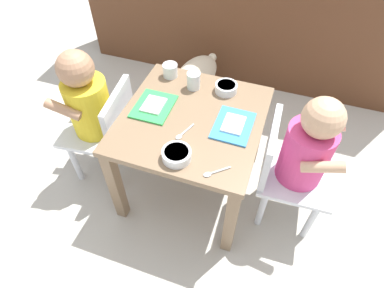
% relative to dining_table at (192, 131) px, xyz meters
% --- Properties ---
extents(ground_plane, '(7.00, 7.00, 0.00)m').
position_rel_dining_table_xyz_m(ground_plane, '(0.00, 0.00, -0.37)').
color(ground_plane, '#B2ADA3').
extents(dining_table, '(0.55, 0.57, 0.45)m').
position_rel_dining_table_xyz_m(dining_table, '(0.00, 0.00, 0.00)').
color(dining_table, '#7A6047').
rests_on(dining_table, ground).
extents(seated_child_left, '(0.31, 0.31, 0.67)m').
position_rel_dining_table_xyz_m(seated_child_left, '(-0.44, -0.04, 0.05)').
color(seated_child_left, silver).
rests_on(seated_child_left, ground).
extents(seated_child_right, '(0.29, 0.29, 0.66)m').
position_rel_dining_table_xyz_m(seated_child_right, '(0.43, 0.00, 0.04)').
color(seated_child_right, silver).
rests_on(seated_child_right, ground).
extents(dog, '(0.27, 0.43, 0.31)m').
position_rel_dining_table_xyz_m(dog, '(-0.19, 0.56, -0.17)').
color(dog, beige).
rests_on(dog, ground).
extents(food_tray_left, '(0.15, 0.18, 0.02)m').
position_rel_dining_table_xyz_m(food_tray_left, '(-0.16, 0.01, 0.09)').
color(food_tray_left, green).
rests_on(food_tray_left, dining_table).
extents(food_tray_right, '(0.14, 0.18, 0.02)m').
position_rel_dining_table_xyz_m(food_tray_right, '(0.16, 0.01, 0.09)').
color(food_tray_right, '#388CD8').
rests_on(food_tray_right, dining_table).
extents(water_cup_left, '(0.06, 0.06, 0.07)m').
position_rel_dining_table_xyz_m(water_cup_left, '(-0.05, 0.17, 0.11)').
color(water_cup_left, white).
rests_on(water_cup_left, dining_table).
extents(water_cup_right, '(0.06, 0.06, 0.06)m').
position_rel_dining_table_xyz_m(water_cup_right, '(-0.18, 0.22, 0.10)').
color(water_cup_right, white).
rests_on(water_cup_right, dining_table).
extents(veggie_bowl_far, '(0.10, 0.10, 0.04)m').
position_rel_dining_table_xyz_m(veggie_bowl_far, '(0.02, -0.21, 0.10)').
color(veggie_bowl_far, white).
rests_on(veggie_bowl_far, dining_table).
extents(cereal_bowl_left_side, '(0.09, 0.09, 0.04)m').
position_rel_dining_table_xyz_m(cereal_bowl_left_side, '(0.08, 0.19, 0.10)').
color(cereal_bowl_left_side, white).
rests_on(cereal_bowl_left_side, dining_table).
extents(spoon_by_left_tray, '(0.05, 0.10, 0.01)m').
position_rel_dining_table_xyz_m(spoon_by_left_tray, '(-0.00, -0.09, 0.08)').
color(spoon_by_left_tray, silver).
rests_on(spoon_by_left_tray, dining_table).
extents(spoon_by_right_tray, '(0.08, 0.07, 0.01)m').
position_rel_dining_table_xyz_m(spoon_by_right_tray, '(0.16, -0.23, 0.08)').
color(spoon_by_right_tray, silver).
rests_on(spoon_by_right_tray, dining_table).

